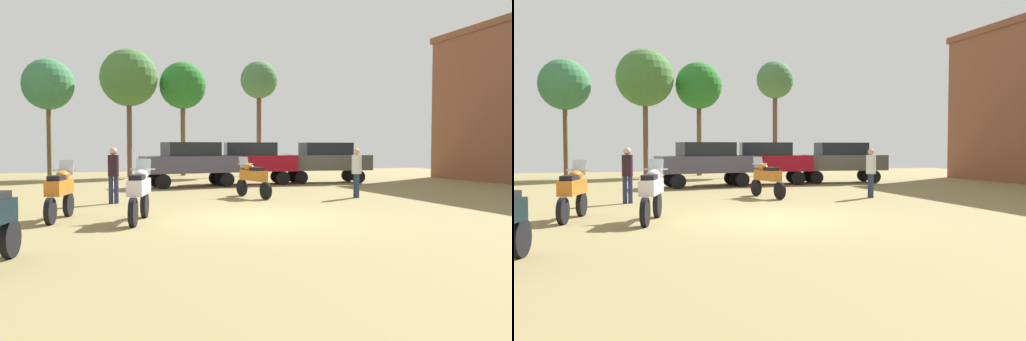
# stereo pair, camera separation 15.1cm
# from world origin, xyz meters

# --- Properties ---
(ground_plane) EXTENTS (44.00, 52.00, 0.02)m
(ground_plane) POSITION_xyz_m (0.00, 0.00, 0.01)
(ground_plane) COLOR olive
(motorcycle_1) EXTENTS (0.73, 2.07, 1.47)m
(motorcycle_1) POSITION_xyz_m (-4.69, 1.22, 0.74)
(motorcycle_1) COLOR black
(motorcycle_1) RESTS_ON ground
(motorcycle_2) EXTENTS (0.77, 2.19, 1.50)m
(motorcycle_2) POSITION_xyz_m (-2.85, 0.36, 0.76)
(motorcycle_2) COLOR black
(motorcycle_2) RESTS_ON ground
(motorcycle_3) EXTENTS (0.80, 2.14, 1.44)m
(motorcycle_3) POSITION_xyz_m (1.47, 5.31, 0.73)
(motorcycle_3) COLOR black
(motorcycle_3) RESTS_ON ground
(car_1) EXTENTS (4.51, 2.39, 2.00)m
(car_1) POSITION_xyz_m (0.22, 10.84, 1.19)
(car_1) COLOR black
(car_1) RESTS_ON ground
(car_2) EXTENTS (4.46, 2.24, 2.00)m
(car_2) POSITION_xyz_m (7.11, 11.51, 1.19)
(car_2) COLOR black
(car_2) RESTS_ON ground
(car_5) EXTENTS (4.51, 2.37, 2.00)m
(car_5) POSITION_xyz_m (3.20, 11.57, 1.19)
(car_5) COLOR black
(car_5) RESTS_ON ground
(person_1) EXTENTS (0.39, 0.39, 1.78)m
(person_1) POSITION_xyz_m (-3.32, 4.72, 1.06)
(person_1) COLOR #222A4F
(person_1) RESTS_ON ground
(person_2) EXTENTS (0.37, 0.37, 1.74)m
(person_2) POSITION_xyz_m (4.98, 4.21, 1.04)
(person_2) COLOR #23314D
(person_2) RESTS_ON ground
(tree_2) EXTENTS (3.38, 3.38, 7.56)m
(tree_2) POSITION_xyz_m (-1.95, 19.43, 5.85)
(tree_2) COLOR brown
(tree_2) RESTS_ON ground
(tree_3) EXTENTS (2.84, 2.84, 6.69)m
(tree_3) POSITION_xyz_m (-6.36, 18.91, 5.25)
(tree_3) COLOR brown
(tree_3) RESTS_ON ground
(tree_5) EXTENTS (2.33, 2.33, 7.16)m
(tree_5) POSITION_xyz_m (5.98, 19.07, 5.89)
(tree_5) COLOR brown
(tree_5) RESTS_ON ground
(tree_6) EXTENTS (2.89, 2.89, 7.04)m
(tree_6) POSITION_xyz_m (1.34, 20.05, 5.55)
(tree_6) COLOR brown
(tree_6) RESTS_ON ground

